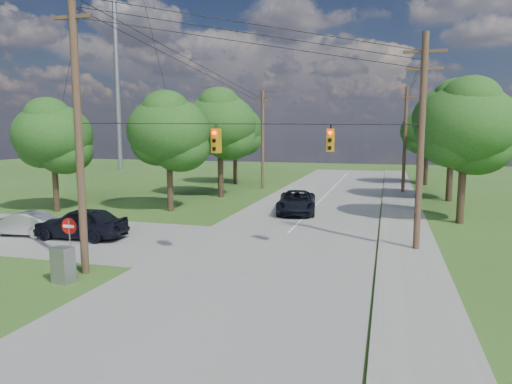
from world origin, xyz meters
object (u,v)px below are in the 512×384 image
(pole_ne, at_px, (421,140))
(car_cross_dark, at_px, (81,223))
(pole_north_e, at_px, (405,139))
(do_not_enter_sign, at_px, (69,231))
(control_cabinet, at_px, (63,265))
(pole_north_w, at_px, (263,139))
(car_cross_silver, at_px, (22,224))
(pole_sw, at_px, (78,123))
(car_main_north, at_px, (297,202))

(pole_ne, bearing_deg, car_cross_dark, -172.02)
(pole_north_e, height_order, car_cross_dark, pole_north_e)
(pole_north_e, distance_m, do_not_enter_sign, 32.70)
(control_cabinet, bearing_deg, pole_north_w, 100.89)
(car_cross_dark, xyz_separation_m, car_cross_silver, (-3.70, -0.25, -0.19))
(car_cross_dark, bearing_deg, pole_north_e, 140.63)
(pole_sw, height_order, control_cabinet, pole_sw)
(pole_north_w, relative_size, car_cross_dark, 1.98)
(pole_sw, relative_size, control_cabinet, 8.45)
(pole_north_e, xyz_separation_m, pole_north_w, (-13.90, 0.00, 0.00))
(car_cross_silver, relative_size, do_not_enter_sign, 1.88)
(pole_sw, distance_m, pole_north_w, 29.62)
(pole_north_e, bearing_deg, pole_north_w, 180.00)
(car_cross_silver, bearing_deg, control_cabinet, 45.67)
(control_cabinet, bearing_deg, car_cross_dark, 132.16)
(pole_north_e, relative_size, control_cabinet, 7.04)
(car_cross_dark, relative_size, control_cabinet, 3.56)
(pole_ne, relative_size, pole_north_e, 1.05)
(control_cabinet, bearing_deg, do_not_enter_sign, 131.47)
(car_cross_silver, xyz_separation_m, do_not_enter_sign, (6.57, -4.29, 0.89))
(pole_north_e, bearing_deg, car_cross_silver, -130.69)
(pole_ne, xyz_separation_m, car_cross_silver, (-21.25, -2.71, -4.77))
(pole_sw, bearing_deg, car_main_north, 70.41)
(do_not_enter_sign, bearing_deg, pole_ne, 22.92)
(pole_sw, xyz_separation_m, car_cross_dark, (-4.04, 5.14, -5.33))
(pole_ne, relative_size, car_main_north, 1.83)
(pole_north_w, xyz_separation_m, do_not_enter_sign, (-0.78, -29.00, -3.54))
(car_cross_silver, height_order, do_not_enter_sign, do_not_enter_sign)
(pole_sw, bearing_deg, do_not_enter_sign, 153.06)
(car_cross_dark, height_order, car_cross_silver, car_cross_dark)
(car_cross_dark, xyz_separation_m, car_main_north, (9.83, 11.13, -0.07))
(pole_sw, relative_size, pole_north_w, 1.20)
(car_main_north, height_order, control_cabinet, car_main_north)
(car_cross_dark, xyz_separation_m, do_not_enter_sign, (2.87, -4.54, 0.69))
(car_cross_dark, distance_m, control_cabinet, 7.60)
(pole_sw, bearing_deg, car_cross_dark, 128.19)
(car_cross_dark, bearing_deg, pole_sw, 34.47)
(car_cross_silver, relative_size, control_cabinet, 2.86)
(car_cross_silver, bearing_deg, car_main_north, 124.45)
(pole_sw, bearing_deg, pole_north_e, 65.48)
(pole_north_w, xyz_separation_m, control_cabinet, (0.38, -30.90, -4.42))
(control_cabinet, bearing_deg, car_cross_silver, 151.47)
(pole_ne, distance_m, do_not_enter_sign, 16.72)
(car_cross_dark, height_order, control_cabinet, car_cross_dark)
(pole_sw, distance_m, car_cross_dark, 8.44)
(pole_ne, bearing_deg, car_cross_silver, -172.74)
(pole_sw, xyz_separation_m, pole_ne, (13.50, 7.60, -0.76))
(pole_north_e, relative_size, car_cross_silver, 2.46)
(pole_north_e, height_order, do_not_enter_sign, pole_north_e)
(pole_north_w, bearing_deg, pole_north_e, 0.00)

